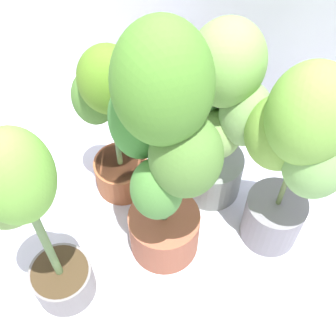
# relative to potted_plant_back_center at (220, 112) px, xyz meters

# --- Properties ---
(ground_plane) EXTENTS (8.00, 8.00, 0.00)m
(ground_plane) POSITION_rel_potted_plant_back_center_xyz_m (-0.05, -0.47, -0.47)
(ground_plane) COLOR silver
(ground_plane) RESTS_ON ground
(potted_plant_back_center) EXTENTS (0.38, 0.34, 0.83)m
(potted_plant_back_center) POSITION_rel_potted_plant_back_center_xyz_m (0.00, 0.00, 0.00)
(potted_plant_back_center) COLOR gray
(potted_plant_back_center) RESTS_ON ground
(potted_plant_back_right) EXTENTS (0.37, 0.30, 0.85)m
(potted_plant_back_right) POSITION_rel_potted_plant_back_center_xyz_m (0.28, -0.10, 0.04)
(potted_plant_back_right) COLOR slate
(potted_plant_back_right) RESTS_ON ground
(potted_plant_front_left) EXTENTS (0.31, 0.25, 0.86)m
(potted_plant_front_left) POSITION_rel_potted_plant_back_center_xyz_m (-0.35, -0.62, 0.02)
(potted_plant_front_left) COLOR slate
(potted_plant_front_left) RESTS_ON ground
(potted_plant_center) EXTENTS (0.41, 0.37, 1.02)m
(potted_plant_center) POSITION_rel_potted_plant_back_center_xyz_m (-0.07, -0.32, 0.12)
(potted_plant_center) COLOR #99523A
(potted_plant_center) RESTS_ON ground
(potted_plant_back_left) EXTENTS (0.30, 0.23, 0.72)m
(potted_plant_back_left) POSITION_rel_potted_plant_back_center_xyz_m (-0.37, -0.12, -0.07)
(potted_plant_back_left) COLOR #995431
(potted_plant_back_left) RESTS_ON ground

